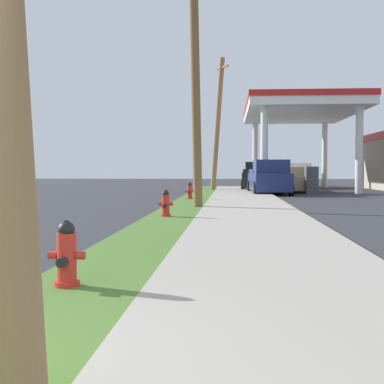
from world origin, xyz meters
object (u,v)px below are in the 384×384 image
fire_hydrant_second (166,205)px  utility_pole_background (218,123)px  fire_hydrant_nearest (67,257)px  car_silver_by_near_pump (300,179)px  utility_pole_midground (196,86)px  fire_hydrant_third (190,191)px  car_tan_by_far_pump (290,181)px  truck_navy_at_forecourt (269,178)px  truck_white_at_far_bay (300,176)px  truck_black_on_apron (259,177)px

fire_hydrant_second → utility_pole_background: (0.98, 20.03, 3.95)m
fire_hydrant_nearest → fire_hydrant_second: 9.14m
car_silver_by_near_pump → utility_pole_midground: bearing=-106.3°
fire_hydrant_third → utility_pole_background: 11.61m
car_tan_by_far_pump → truck_navy_at_forecourt: truck_navy_at_forecourt is taller
fire_hydrant_second → truck_white_at_far_bay: (7.50, 30.10, 0.47)m
utility_pole_background → car_tan_by_far_pump: bearing=-6.1°
utility_pole_background → truck_black_on_apron: utility_pole_background is taller
utility_pole_midground → truck_navy_at_forecourt: size_ratio=1.53×
fire_hydrant_second → truck_white_at_far_bay: bearing=76.0°
fire_hydrant_third → truck_navy_at_forecourt: bearing=61.3°
fire_hydrant_third → truck_navy_at_forecourt: truck_navy_at_forecourt is taller
fire_hydrant_third → car_silver_by_near_pump: 18.76m
fire_hydrant_second → fire_hydrant_third: size_ratio=1.00×
car_silver_by_near_pump → fire_hydrant_nearest: bearing=-101.2°
fire_hydrant_second → truck_white_at_far_bay: truck_white_at_far_bay is taller
fire_hydrant_second → car_tan_by_far_pump: car_tan_by_far_pump is taller
fire_hydrant_second → utility_pole_midground: 5.93m
fire_hydrant_nearest → fire_hydrant_third: (0.02, 18.30, 0.00)m
fire_hydrant_second → utility_pole_background: 20.44m
car_silver_by_near_pump → truck_navy_at_forecourt: 10.46m
truck_black_on_apron → truck_white_at_far_bay: bearing=59.7°
utility_pole_midground → truck_black_on_apron: utility_pole_midground is taller
truck_white_at_far_bay → fire_hydrant_second: bearing=-104.0°
car_tan_by_far_pump → truck_white_at_far_bay: bearing=79.7°
car_silver_by_near_pump → truck_white_at_far_bay: 3.60m
car_silver_by_near_pump → truck_white_at_far_bay: truck_white_at_far_bay is taller
fire_hydrant_nearest → utility_pole_background: utility_pole_background is taller
utility_pole_background → car_silver_by_near_pump: utility_pole_background is taller
fire_hydrant_nearest → car_tan_by_far_pump: 29.22m
utility_pole_midground → car_tan_by_far_pump: size_ratio=1.85×
truck_navy_at_forecourt → truck_black_on_apron: bearing=91.8°
fire_hydrant_third → truck_white_at_far_bay: truck_white_at_far_bay is taller
fire_hydrant_third → car_silver_by_near_pump: size_ratio=0.16×
fire_hydrant_third → utility_pole_midground: (0.57, -4.78, 3.97)m
fire_hydrant_nearest → car_silver_by_near_pump: (7.07, 35.68, 0.28)m
fire_hydrant_second → fire_hydrant_third: (-0.01, 9.15, 0.00)m
fire_hydrant_second → truck_black_on_apron: (3.79, 23.75, 0.47)m
truck_black_on_apron → fire_hydrant_third: bearing=-104.6°
car_tan_by_far_pump → fire_hydrant_second: bearing=-105.9°
truck_navy_at_forecourt → truck_black_on_apron: 7.23m
fire_hydrant_nearest → truck_white_at_far_bay: bearing=79.1°
truck_black_on_apron → truck_navy_at_forecourt: bearing=-88.2°
utility_pole_background → car_tan_by_far_pump: (4.59, -0.49, -3.67)m
utility_pole_background → car_silver_by_near_pump: size_ratio=1.82×
car_silver_by_near_pump → truck_navy_at_forecourt: (-3.01, -10.02, 0.19)m
truck_black_on_apron → fire_hydrant_second: bearing=-99.1°
fire_hydrant_nearest → truck_navy_at_forecourt: truck_navy_at_forecourt is taller
fire_hydrant_nearest → fire_hydrant_second: (0.03, 9.14, 0.00)m
car_silver_by_near_pump → fire_hydrant_second: bearing=-104.8°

